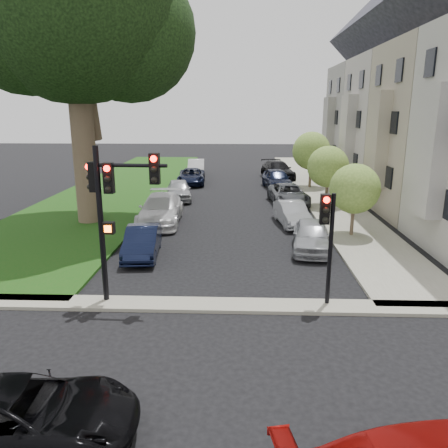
{
  "coord_description": "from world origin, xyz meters",
  "views": [
    {
      "loc": [
        0.61,
        -11.0,
        6.24
      ],
      "look_at": [
        0.0,
        5.0,
        2.0
      ],
      "focal_mm": 35.0,
      "sensor_mm": 36.0,
      "label": 1
    }
  ],
  "objects_px": {
    "traffic_signal_secondary": "(328,229)",
    "car_parked_2": "(288,194)",
    "small_tree_a": "(355,189)",
    "car_parked_6": "(161,209)",
    "car_parked_8": "(191,176)",
    "car_parked_3": "(277,179)",
    "car_parked_5": "(142,242)",
    "car_parked_0": "(311,236)",
    "car_parked_7": "(179,190)",
    "small_tree_c": "(311,151)",
    "traffic_signal_main": "(112,197)",
    "car_parked_1": "(292,214)",
    "car_parked_9": "(196,167)",
    "small_tree_b": "(328,167)",
    "car_cross_near": "(17,416)",
    "car_parked_4": "(278,170)"
  },
  "relations": [
    {
      "from": "traffic_signal_main",
      "to": "car_parked_3",
      "type": "distance_m",
      "value": 22.88
    },
    {
      "from": "car_parked_5",
      "to": "car_parked_8",
      "type": "bearing_deg",
      "value": 84.35
    },
    {
      "from": "traffic_signal_main",
      "to": "car_parked_6",
      "type": "relative_size",
      "value": 0.94
    },
    {
      "from": "small_tree_b",
      "to": "car_parked_1",
      "type": "xyz_separation_m",
      "value": [
        -2.73,
        -4.6,
        -2.0
      ]
    },
    {
      "from": "car_parked_3",
      "to": "car_parked_4",
      "type": "relative_size",
      "value": 0.85
    },
    {
      "from": "car_parked_0",
      "to": "car_parked_3",
      "type": "xyz_separation_m",
      "value": [
        -0.3,
        15.85,
        0.1
      ]
    },
    {
      "from": "car_cross_near",
      "to": "car_parked_4",
      "type": "height_order",
      "value": "car_parked_4"
    },
    {
      "from": "car_parked_3",
      "to": "traffic_signal_main",
      "type": "bearing_deg",
      "value": -115.17
    },
    {
      "from": "small_tree_a",
      "to": "car_parked_9",
      "type": "relative_size",
      "value": 0.82
    },
    {
      "from": "car_parked_7",
      "to": "car_parked_9",
      "type": "relative_size",
      "value": 0.93
    },
    {
      "from": "car_parked_2",
      "to": "car_parked_7",
      "type": "height_order",
      "value": "car_parked_7"
    },
    {
      "from": "car_cross_near",
      "to": "traffic_signal_main",
      "type": "bearing_deg",
      "value": -5.45
    },
    {
      "from": "small_tree_c",
      "to": "car_parked_9",
      "type": "bearing_deg",
      "value": 144.32
    },
    {
      "from": "car_parked_4",
      "to": "car_parked_6",
      "type": "xyz_separation_m",
      "value": [
        -7.82,
        -16.41,
        0.0
      ]
    },
    {
      "from": "small_tree_c",
      "to": "small_tree_a",
      "type": "bearing_deg",
      "value": -90.0
    },
    {
      "from": "car_parked_0",
      "to": "car_parked_6",
      "type": "relative_size",
      "value": 0.74
    },
    {
      "from": "car_parked_7",
      "to": "car_parked_8",
      "type": "relative_size",
      "value": 0.87
    },
    {
      "from": "traffic_signal_secondary",
      "to": "car_parked_8",
      "type": "relative_size",
      "value": 0.78
    },
    {
      "from": "car_parked_5",
      "to": "car_parked_4",
      "type": "bearing_deg",
      "value": 65.45
    },
    {
      "from": "car_parked_5",
      "to": "traffic_signal_main",
      "type": "bearing_deg",
      "value": -92.63
    },
    {
      "from": "car_parked_3",
      "to": "car_parked_4",
      "type": "bearing_deg",
      "value": 77.46
    },
    {
      "from": "small_tree_a",
      "to": "car_parked_7",
      "type": "relative_size",
      "value": 0.88
    },
    {
      "from": "car_parked_0",
      "to": "car_parked_6",
      "type": "xyz_separation_m",
      "value": [
        -7.66,
        4.56,
        0.1
      ]
    },
    {
      "from": "car_parked_6",
      "to": "car_parked_8",
      "type": "distance_m",
      "value": 13.11
    },
    {
      "from": "car_parked_1",
      "to": "car_parked_9",
      "type": "xyz_separation_m",
      "value": [
        -7.17,
        18.71,
        0.09
      ]
    },
    {
      "from": "car_cross_near",
      "to": "car_parked_4",
      "type": "distance_m",
      "value": 33.98
    },
    {
      "from": "car_parked_9",
      "to": "car_parked_7",
      "type": "bearing_deg",
      "value": -94.51
    },
    {
      "from": "car_cross_near",
      "to": "car_parked_6",
      "type": "relative_size",
      "value": 0.83
    },
    {
      "from": "small_tree_a",
      "to": "small_tree_c",
      "type": "bearing_deg",
      "value": 90.0
    },
    {
      "from": "small_tree_c",
      "to": "car_parked_5",
      "type": "height_order",
      "value": "small_tree_c"
    },
    {
      "from": "car_cross_near",
      "to": "car_parked_7",
      "type": "bearing_deg",
      "value": -3.52
    },
    {
      "from": "car_parked_6",
      "to": "car_parked_1",
      "type": "bearing_deg",
      "value": -3.08
    },
    {
      "from": "small_tree_c",
      "to": "traffic_signal_main",
      "type": "distance_m",
      "value": 23.89
    },
    {
      "from": "car_parked_3",
      "to": "car_parked_5",
      "type": "relative_size",
      "value": 1.19
    },
    {
      "from": "car_parked_0",
      "to": "car_parked_8",
      "type": "bearing_deg",
      "value": 119.82
    },
    {
      "from": "car_parked_6",
      "to": "car_cross_near",
      "type": "bearing_deg",
      "value": -91.7
    },
    {
      "from": "small_tree_b",
      "to": "car_parked_3",
      "type": "bearing_deg",
      "value": 111.57
    },
    {
      "from": "car_parked_2",
      "to": "car_parked_7",
      "type": "distance_m",
      "value": 7.65
    },
    {
      "from": "small_tree_c",
      "to": "traffic_signal_secondary",
      "type": "height_order",
      "value": "small_tree_c"
    },
    {
      "from": "car_parked_5",
      "to": "car_parked_9",
      "type": "xyz_separation_m",
      "value": [
        -0.08,
        24.28,
        0.09
      ]
    },
    {
      "from": "car_cross_near",
      "to": "car_parked_3",
      "type": "relative_size",
      "value": 0.98
    },
    {
      "from": "small_tree_a",
      "to": "car_parked_5",
      "type": "distance_m",
      "value": 10.53
    },
    {
      "from": "car_parked_4",
      "to": "car_parked_9",
      "type": "relative_size",
      "value": 1.22
    },
    {
      "from": "small_tree_c",
      "to": "car_parked_6",
      "type": "distance_m",
      "value": 15.44
    },
    {
      "from": "small_tree_a",
      "to": "traffic_signal_secondary",
      "type": "height_order",
      "value": "traffic_signal_secondary"
    },
    {
      "from": "car_parked_8",
      "to": "car_parked_9",
      "type": "xyz_separation_m",
      "value": [
        -0.14,
        5.54,
        0.07
      ]
    },
    {
      "from": "traffic_signal_secondary",
      "to": "small_tree_b",
      "type": "bearing_deg",
      "value": 79.14
    },
    {
      "from": "traffic_signal_secondary",
      "to": "small_tree_a",
      "type": "bearing_deg",
      "value": 70.51
    },
    {
      "from": "traffic_signal_secondary",
      "to": "car_parked_2",
      "type": "height_order",
      "value": "traffic_signal_secondary"
    },
    {
      "from": "car_parked_2",
      "to": "car_parked_6",
      "type": "bearing_deg",
      "value": -150.27
    }
  ]
}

